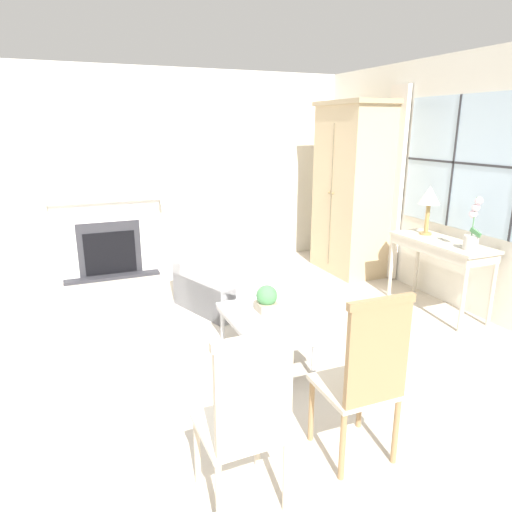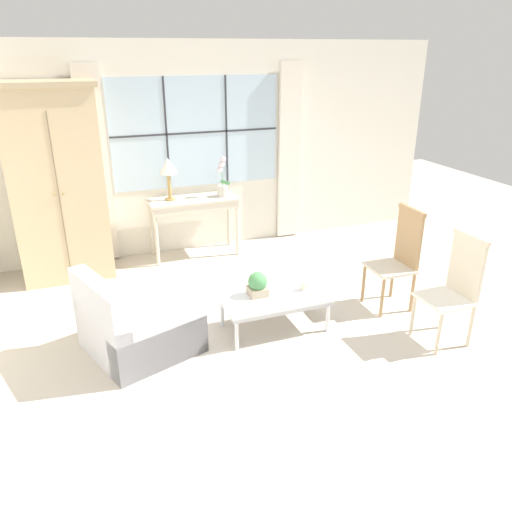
{
  "view_description": "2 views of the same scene",
  "coord_description": "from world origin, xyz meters",
  "px_view_note": "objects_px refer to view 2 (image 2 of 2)",
  "views": [
    {
      "loc": [
        3.53,
        -1.07,
        2.03
      ],
      "look_at": [
        0.03,
        0.4,
        0.95
      ],
      "focal_mm": 32.0,
      "sensor_mm": 36.0,
      "label": 1
    },
    {
      "loc": [
        -1.66,
        -3.67,
        2.68
      ],
      "look_at": [
        -0.1,
        0.47,
        0.84
      ],
      "focal_mm": 35.0,
      "sensor_mm": 36.0,
      "label": 2
    }
  ],
  "objects_px": {
    "potted_orchid": "(222,182)",
    "side_chair_wooden": "(400,254)",
    "table_lamp": "(168,168)",
    "console_table": "(193,205)",
    "armoire": "(58,184)",
    "accent_chair_wooden": "(456,284)",
    "coffee_table": "(275,300)",
    "potted_plant_small": "(258,284)",
    "armchair_upholstered": "(137,326)",
    "pillar_candle": "(304,286)"
  },
  "relations": [
    {
      "from": "armoire",
      "to": "coffee_table",
      "type": "bearing_deg",
      "value": -48.54
    },
    {
      "from": "table_lamp",
      "to": "armchair_upholstered",
      "type": "bearing_deg",
      "value": -110.11
    },
    {
      "from": "potted_orchid",
      "to": "side_chair_wooden",
      "type": "xyz_separation_m",
      "value": [
        1.32,
        -2.21,
        -0.39
      ]
    },
    {
      "from": "armoire",
      "to": "accent_chair_wooden",
      "type": "distance_m",
      "value": 4.59
    },
    {
      "from": "armoire",
      "to": "side_chair_wooden",
      "type": "relative_size",
      "value": 2.08
    },
    {
      "from": "table_lamp",
      "to": "potted_orchid",
      "type": "xyz_separation_m",
      "value": [
        0.71,
        -0.07,
        -0.24
      ]
    },
    {
      "from": "console_table",
      "to": "potted_orchid",
      "type": "distance_m",
      "value": 0.5
    },
    {
      "from": "potted_orchid",
      "to": "coffee_table",
      "type": "height_order",
      "value": "potted_orchid"
    },
    {
      "from": "armchair_upholstered",
      "to": "side_chair_wooden",
      "type": "height_order",
      "value": "side_chair_wooden"
    },
    {
      "from": "side_chair_wooden",
      "to": "accent_chair_wooden",
      "type": "xyz_separation_m",
      "value": [
        0.08,
        -0.79,
        -0.02
      ]
    },
    {
      "from": "console_table",
      "to": "coffee_table",
      "type": "bearing_deg",
      "value": -83.34
    },
    {
      "from": "accent_chair_wooden",
      "to": "pillar_candle",
      "type": "xyz_separation_m",
      "value": [
        -1.21,
        0.81,
        -0.19
      ]
    },
    {
      "from": "coffee_table",
      "to": "side_chair_wooden",
      "type": "bearing_deg",
      "value": 0.27
    },
    {
      "from": "potted_orchid",
      "to": "coffee_table",
      "type": "distance_m",
      "value": 2.33
    },
    {
      "from": "potted_orchid",
      "to": "pillar_candle",
      "type": "height_order",
      "value": "potted_orchid"
    },
    {
      "from": "table_lamp",
      "to": "side_chair_wooden",
      "type": "xyz_separation_m",
      "value": [
        2.03,
        -2.28,
        -0.62
      ]
    },
    {
      "from": "table_lamp",
      "to": "potted_plant_small",
      "type": "xyz_separation_m",
      "value": [
        0.41,
        -2.2,
        -0.75
      ]
    },
    {
      "from": "potted_orchid",
      "to": "accent_chair_wooden",
      "type": "relative_size",
      "value": 0.5
    },
    {
      "from": "pillar_candle",
      "to": "armchair_upholstered",
      "type": "bearing_deg",
      "value": 177.66
    },
    {
      "from": "table_lamp",
      "to": "coffee_table",
      "type": "distance_m",
      "value": 2.53
    },
    {
      "from": "armchair_upholstered",
      "to": "potted_plant_small",
      "type": "xyz_separation_m",
      "value": [
        1.21,
        -0.01,
        0.23
      ]
    },
    {
      "from": "console_table",
      "to": "coffee_table",
      "type": "xyz_separation_m",
      "value": [
        0.26,
        -2.25,
        -0.39
      ]
    },
    {
      "from": "potted_plant_small",
      "to": "armoire",
      "type": "bearing_deg",
      "value": 130.31
    },
    {
      "from": "table_lamp",
      "to": "potted_orchid",
      "type": "bearing_deg",
      "value": -5.52
    },
    {
      "from": "side_chair_wooden",
      "to": "pillar_candle",
      "type": "bearing_deg",
      "value": 178.99
    },
    {
      "from": "table_lamp",
      "to": "side_chair_wooden",
      "type": "relative_size",
      "value": 0.5
    },
    {
      "from": "console_table",
      "to": "armchair_upholstered",
      "type": "bearing_deg",
      "value": -117.16
    },
    {
      "from": "armoire",
      "to": "table_lamp",
      "type": "relative_size",
      "value": 4.2
    },
    {
      "from": "armoire",
      "to": "potted_plant_small",
      "type": "xyz_separation_m",
      "value": [
        1.77,
        -2.08,
        -0.69
      ]
    },
    {
      "from": "table_lamp",
      "to": "console_table",
      "type": "bearing_deg",
      "value": -8.18
    },
    {
      "from": "pillar_candle",
      "to": "coffee_table",
      "type": "bearing_deg",
      "value": -175.46
    },
    {
      "from": "side_chair_wooden",
      "to": "potted_orchid",
      "type": "bearing_deg",
      "value": 120.87
    },
    {
      "from": "potted_orchid",
      "to": "accent_chair_wooden",
      "type": "distance_m",
      "value": 3.34
    },
    {
      "from": "table_lamp",
      "to": "coffee_table",
      "type": "xyz_separation_m",
      "value": [
        0.56,
        -2.29,
        -0.91
      ]
    },
    {
      "from": "console_table",
      "to": "accent_chair_wooden",
      "type": "height_order",
      "value": "accent_chair_wooden"
    },
    {
      "from": "console_table",
      "to": "armoire",
      "type": "bearing_deg",
      "value": -177.33
    },
    {
      "from": "side_chair_wooden",
      "to": "table_lamp",
      "type": "bearing_deg",
      "value": 131.68
    },
    {
      "from": "console_table",
      "to": "potted_plant_small",
      "type": "height_order",
      "value": "console_table"
    },
    {
      "from": "armchair_upholstered",
      "to": "side_chair_wooden",
      "type": "xyz_separation_m",
      "value": [
        2.84,
        -0.09,
        0.36
      ]
    },
    {
      "from": "console_table",
      "to": "table_lamp",
      "type": "xyz_separation_m",
      "value": [
        -0.3,
        0.04,
        0.52
      ]
    },
    {
      "from": "side_chair_wooden",
      "to": "armoire",
      "type": "bearing_deg",
      "value": 147.44
    },
    {
      "from": "potted_orchid",
      "to": "side_chair_wooden",
      "type": "height_order",
      "value": "potted_orchid"
    },
    {
      "from": "potted_orchid",
      "to": "coffee_table",
      "type": "bearing_deg",
      "value": -93.77
    },
    {
      "from": "accent_chair_wooden",
      "to": "coffee_table",
      "type": "xyz_separation_m",
      "value": [
        -1.55,
        0.78,
        -0.27
      ]
    },
    {
      "from": "pillar_candle",
      "to": "accent_chair_wooden",
      "type": "bearing_deg",
      "value": -33.85
    },
    {
      "from": "armoire",
      "to": "console_table",
      "type": "bearing_deg",
      "value": 2.67
    },
    {
      "from": "coffee_table",
      "to": "pillar_candle",
      "type": "height_order",
      "value": "pillar_candle"
    },
    {
      "from": "side_chair_wooden",
      "to": "potted_plant_small",
      "type": "distance_m",
      "value": 1.63
    },
    {
      "from": "armchair_upholstered",
      "to": "potted_plant_small",
      "type": "distance_m",
      "value": 1.24
    },
    {
      "from": "pillar_candle",
      "to": "potted_plant_small",
      "type": "bearing_deg",
      "value": 172.92
    }
  ]
}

